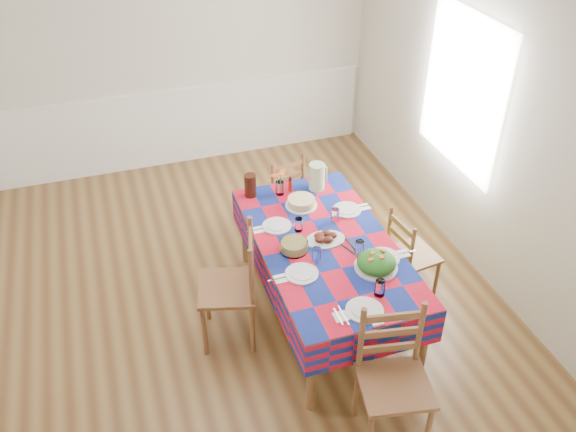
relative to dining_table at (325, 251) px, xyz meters
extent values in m
cube|color=brown|center=(-0.69, 0.45, -0.69)|extent=(4.50, 5.00, 0.04)
cube|color=beige|center=(-0.69, 2.97, 0.68)|extent=(4.50, 0.04, 2.70)
cube|color=beige|center=(1.58, 0.45, 0.68)|extent=(0.04, 5.00, 2.70)
cube|color=white|center=(-0.69, 2.92, 0.23)|extent=(4.41, 0.06, 0.04)
cube|color=white|center=(-0.69, 2.93, -0.22)|extent=(4.41, 0.03, 0.90)
plane|color=white|center=(1.54, 0.75, 0.83)|extent=(0.00, 1.40, 1.40)
cylinder|color=brown|center=(-0.44, -0.88, -0.32)|extent=(0.07, 0.07, 0.70)
cylinder|color=brown|center=(0.44, -0.88, -0.32)|extent=(0.07, 0.07, 0.70)
cylinder|color=brown|center=(-0.44, 0.88, -0.32)|extent=(0.07, 0.07, 0.70)
cylinder|color=brown|center=(0.44, 0.88, -0.32)|extent=(0.07, 0.07, 0.70)
cube|color=brown|center=(0.00, 0.00, 0.05)|extent=(0.99, 1.89, 0.04)
cube|color=red|center=(0.00, 0.00, 0.08)|extent=(1.03, 1.93, 0.01)
cube|color=red|center=(-0.52, 0.00, -0.07)|extent=(0.01, 1.93, 0.30)
cube|color=red|center=(0.52, 0.00, -0.07)|extent=(0.01, 1.93, 0.30)
cube|color=red|center=(0.00, -0.96, -0.07)|extent=(1.03, 0.01, 0.30)
cube|color=red|center=(0.00, 0.96, -0.07)|extent=(1.03, 0.01, 0.30)
cylinder|color=silver|center=(-0.02, -0.79, 0.09)|extent=(0.26, 0.26, 0.01)
cylinder|color=silver|center=(-0.02, -0.79, 0.10)|extent=(0.19, 0.19, 0.01)
cylinder|color=white|center=(0.14, -0.67, 0.15)|extent=(0.07, 0.07, 0.13)
cube|color=white|center=(-0.20, -0.79, 0.09)|extent=(0.10, 0.10, 0.01)
cube|color=silver|center=(-0.22, -0.79, 0.09)|extent=(0.01, 0.17, 0.00)
cube|color=silver|center=(-0.18, -0.79, 0.09)|extent=(0.01, 0.20, 0.00)
cylinder|color=silver|center=(-0.31, -0.29, 0.09)|extent=(0.25, 0.25, 0.01)
cylinder|color=silver|center=(-0.31, -0.29, 0.10)|extent=(0.18, 0.18, 0.01)
cylinder|color=white|center=(-0.15, -0.18, 0.14)|extent=(0.07, 0.07, 0.12)
cube|color=white|center=(-0.47, -0.29, 0.09)|extent=(0.09, 0.09, 0.01)
cube|color=silver|center=(-0.49, -0.29, 0.09)|extent=(0.16, 0.01, 0.00)
cube|color=silver|center=(-0.45, -0.29, 0.09)|extent=(0.18, 0.01, 0.00)
cylinder|color=silver|center=(-0.30, 0.33, 0.09)|extent=(0.24, 0.24, 0.01)
cylinder|color=silver|center=(-0.30, 0.33, 0.10)|extent=(0.17, 0.17, 0.01)
cylinder|color=white|center=(-0.15, 0.22, 0.14)|extent=(0.07, 0.07, 0.12)
cube|color=white|center=(-0.46, 0.33, 0.09)|extent=(0.09, 0.09, 0.01)
cube|color=silver|center=(-0.48, 0.33, 0.09)|extent=(0.15, 0.01, 0.00)
cube|color=silver|center=(-0.44, 0.33, 0.09)|extent=(0.18, 0.01, 0.00)
cylinder|color=silver|center=(0.35, -0.32, 0.09)|extent=(0.25, 0.25, 0.01)
cylinder|color=silver|center=(0.35, -0.32, 0.10)|extent=(0.17, 0.17, 0.01)
cylinder|color=white|center=(0.19, -0.20, 0.14)|extent=(0.07, 0.07, 0.12)
cube|color=white|center=(0.51, -0.32, 0.09)|extent=(0.09, 0.09, 0.01)
cube|color=silver|center=(0.50, -0.32, 0.09)|extent=(0.16, 0.01, 0.00)
cube|color=silver|center=(0.53, -0.32, 0.09)|extent=(0.18, 0.01, 0.00)
cylinder|color=silver|center=(0.33, 0.36, 0.09)|extent=(0.24, 0.24, 0.01)
cylinder|color=silver|center=(0.33, 0.36, 0.10)|extent=(0.17, 0.17, 0.01)
cylinder|color=white|center=(0.18, 0.25, 0.14)|extent=(0.07, 0.07, 0.12)
cube|color=white|center=(0.49, 0.36, 0.09)|extent=(0.09, 0.09, 0.01)
cube|color=silver|center=(0.47, 0.36, 0.09)|extent=(0.15, 0.01, 0.00)
cube|color=silver|center=(0.51, 0.36, 0.09)|extent=(0.18, 0.01, 0.00)
ellipsoid|color=silver|center=(0.01, 0.03, 0.09)|extent=(0.32, 0.23, 0.02)
ellipsoid|color=black|center=(0.06, 0.03, 0.12)|extent=(0.08, 0.07, 0.05)
ellipsoid|color=black|center=(0.03, 0.07, 0.12)|extent=(0.08, 0.07, 0.05)
ellipsoid|color=black|center=(-0.04, 0.06, 0.12)|extent=(0.08, 0.07, 0.05)
ellipsoid|color=black|center=(-0.04, 0.01, 0.12)|extent=(0.08, 0.07, 0.05)
ellipsoid|color=black|center=(0.01, -0.01, 0.12)|extent=(0.08, 0.07, 0.05)
cylinder|color=silver|center=(0.24, -0.40, 0.09)|extent=(0.33, 0.33, 0.02)
ellipsoid|color=#164C13|center=(0.24, -0.40, 0.14)|extent=(0.29, 0.29, 0.13)
cube|color=#EE5A14|center=(0.18, -0.43, 0.21)|extent=(0.04, 0.03, 0.01)
cube|color=#EE5A14|center=(0.22, -0.37, 0.21)|extent=(0.05, 0.05, 0.01)
cube|color=#EE5A14|center=(0.26, -0.43, 0.21)|extent=(0.03, 0.04, 0.01)
cube|color=#EE5A14|center=(0.31, -0.37, 0.21)|extent=(0.04, 0.05, 0.01)
cylinder|color=white|center=(-0.27, 0.00, 0.12)|extent=(0.22, 0.22, 0.08)
cylinder|color=#C8C26A|center=(-0.27, 0.00, 0.12)|extent=(0.20, 0.20, 0.07)
cylinder|color=silver|center=(-0.01, 0.55, 0.09)|extent=(0.28, 0.28, 0.01)
cylinder|color=beige|center=(-0.01, 0.55, 0.13)|extent=(0.23, 0.23, 0.06)
cube|color=black|center=(0.13, -0.12, 0.09)|extent=(0.12, 0.28, 0.01)
cube|color=black|center=(0.18, -0.10, 0.09)|extent=(0.06, 0.29, 0.01)
cylinder|color=white|center=(-0.13, 0.78, 0.15)|extent=(0.07, 0.07, 0.12)
cylinder|color=#2E7D29|center=(-0.15, 0.78, 0.19)|extent=(0.01, 0.01, 0.18)
ellipsoid|color=#EE5A14|center=(-0.18, 0.78, 0.28)|extent=(0.06, 0.06, 0.02)
cylinder|color=#2E7D29|center=(-0.11, 0.79, 0.19)|extent=(0.01, 0.01, 0.18)
ellipsoid|color=#EE5A14|center=(-0.09, 0.81, 0.30)|extent=(0.06, 0.06, 0.02)
cylinder|color=#2E7D29|center=(-0.13, 0.77, 0.19)|extent=(0.01, 0.01, 0.18)
ellipsoid|color=#EE5A14|center=(-0.13, 0.74, 0.31)|extent=(0.06, 0.06, 0.02)
cylinder|color=red|center=(-0.03, 0.80, 0.15)|extent=(0.03, 0.03, 0.14)
cylinder|color=#A3CF92|center=(0.21, 0.77, 0.21)|extent=(0.14, 0.14, 0.25)
cylinder|color=black|center=(-0.38, 0.84, 0.19)|extent=(0.10, 0.10, 0.21)
cube|color=silver|center=(0.01, -0.94, 0.09)|extent=(0.08, 0.02, 0.02)
cylinder|color=brown|center=(0.16, -1.48, -0.42)|extent=(0.04, 0.04, 0.49)
cylinder|color=brown|center=(-0.16, -1.04, -0.42)|extent=(0.04, 0.04, 0.49)
cylinder|color=brown|center=(0.23, -1.11, -0.42)|extent=(0.04, 0.04, 0.49)
cube|color=brown|center=(0.00, -1.26, -0.16)|extent=(0.53, 0.51, 0.03)
cylinder|color=brown|center=(-0.16, -1.03, 0.09)|extent=(0.04, 0.04, 0.55)
cylinder|color=brown|center=(0.23, -1.10, 0.09)|extent=(0.04, 0.04, 0.55)
cube|color=brown|center=(0.04, -1.07, -0.02)|extent=(0.39, 0.09, 0.05)
cube|color=brown|center=(0.04, -1.07, 0.13)|extent=(0.39, 0.09, 0.05)
cube|color=brown|center=(0.04, -1.07, 0.27)|extent=(0.39, 0.09, 0.05)
cylinder|color=brown|center=(0.11, 1.47, -0.46)|extent=(0.03, 0.03, 0.43)
cylinder|color=brown|center=(-0.21, 1.36, -0.46)|extent=(0.03, 0.03, 0.43)
cylinder|color=brown|center=(0.21, 1.16, -0.46)|extent=(0.03, 0.03, 0.43)
cylinder|color=brown|center=(-0.11, 1.05, -0.46)|extent=(0.03, 0.03, 0.43)
cube|color=brown|center=(0.00, 1.26, -0.23)|extent=(0.50, 0.48, 0.03)
cylinder|color=brown|center=(0.22, 1.15, 0.00)|extent=(0.03, 0.03, 0.48)
cylinder|color=brown|center=(-0.11, 1.05, 0.00)|extent=(0.03, 0.03, 0.48)
cube|color=brown|center=(0.05, 1.10, -0.10)|extent=(0.33, 0.12, 0.05)
cube|color=brown|center=(0.05, 1.10, 0.03)|extent=(0.33, 0.12, 0.05)
cube|color=brown|center=(0.05, 1.10, 0.15)|extent=(0.33, 0.12, 0.05)
cylinder|color=brown|center=(-0.94, 0.24, -0.42)|extent=(0.04, 0.04, 0.49)
cylinder|color=brown|center=(-1.04, -0.14, -0.42)|extent=(0.04, 0.04, 0.49)
cylinder|color=brown|center=(-0.58, 0.14, -0.42)|extent=(0.04, 0.04, 0.49)
cylinder|color=brown|center=(-0.69, -0.24, -0.42)|extent=(0.04, 0.04, 0.49)
cube|color=brown|center=(-0.81, 0.00, -0.16)|extent=(0.54, 0.56, 0.03)
cylinder|color=brown|center=(-0.57, 0.14, 0.09)|extent=(0.04, 0.04, 0.55)
cylinder|color=brown|center=(-0.67, -0.24, 0.09)|extent=(0.04, 0.04, 0.55)
cube|color=brown|center=(-0.62, -0.05, -0.01)|extent=(0.12, 0.39, 0.05)
cube|color=brown|center=(-0.62, -0.05, 0.13)|extent=(0.12, 0.39, 0.05)
cube|color=brown|center=(-0.62, -0.05, 0.27)|extent=(0.12, 0.39, 0.05)
cylinder|color=brown|center=(0.99, -0.14, -0.47)|extent=(0.03, 0.03, 0.41)
cylinder|color=brown|center=(0.95, 0.18, -0.47)|extent=(0.03, 0.03, 0.41)
cylinder|color=brown|center=(0.68, -0.18, -0.47)|extent=(0.03, 0.03, 0.41)
cylinder|color=brown|center=(0.64, 0.14, -0.47)|extent=(0.03, 0.03, 0.41)
cube|color=brown|center=(0.81, 0.00, -0.25)|extent=(0.41, 0.42, 0.03)
cylinder|color=brown|center=(0.67, -0.18, -0.03)|extent=(0.03, 0.03, 0.45)
cylinder|color=brown|center=(0.63, 0.14, -0.03)|extent=(0.03, 0.03, 0.45)
cube|color=brown|center=(0.65, -0.02, -0.12)|extent=(0.06, 0.33, 0.05)
cube|color=brown|center=(0.65, -0.02, -0.01)|extent=(0.06, 0.33, 0.05)
cube|color=brown|center=(0.65, -0.02, 0.11)|extent=(0.06, 0.33, 0.05)
camera|label=1|loc=(-1.48, -3.49, 3.04)|focal=38.00mm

